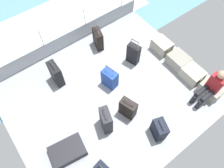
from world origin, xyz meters
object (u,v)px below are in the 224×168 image
at_px(suitcase_3, 68,151).
at_px(suitcase_7, 128,108).
at_px(suitcase_1, 159,129).
at_px(passenger_seated, 211,87).
at_px(cargo_crate_0, 162,46).
at_px(cargo_crate_2, 192,74).
at_px(suitcase_4, 110,79).
at_px(suitcase_8, 56,74).
at_px(suitcase_0, 106,120).
at_px(suitcase_2, 133,54).
at_px(cargo_crate_3, 210,90).
at_px(cargo_crate_1, 178,61).
at_px(suitcase_5, 98,39).

relative_size(suitcase_3, suitcase_7, 1.18).
bearing_deg(suitcase_1, suitcase_7, -163.41).
xyz_separation_m(passenger_seated, suitcase_7, (-0.85, -1.91, -0.24)).
distance_m(suitcase_3, suitcase_7, 1.71).
relative_size(passenger_seated, suitcase_7, 1.45).
distance_m(cargo_crate_0, cargo_crate_2, 1.23).
xyz_separation_m(suitcase_1, suitcase_4, (-1.80, -0.08, 0.01)).
height_order(suitcase_3, suitcase_8, suitcase_8).
bearing_deg(suitcase_7, suitcase_4, 170.22).
height_order(suitcase_0, suitcase_7, suitcase_0).
xyz_separation_m(passenger_seated, suitcase_1, (-0.02, -1.66, -0.26)).
bearing_deg(suitcase_2, cargo_crate_0, 78.77).
distance_m(cargo_crate_3, suitcase_7, 2.26).
distance_m(cargo_crate_2, suitcase_0, 2.73).
xyz_separation_m(cargo_crate_1, cargo_crate_2, (0.56, -0.02, -0.01)).
distance_m(cargo_crate_3, suitcase_3, 3.89).
height_order(suitcase_3, suitcase_7, suitcase_7).
bearing_deg(passenger_seated, suitcase_7, -113.99).
distance_m(cargo_crate_1, suitcase_8, 3.40).
distance_m(cargo_crate_2, suitcase_4, 2.27).
height_order(suitcase_2, suitcase_4, suitcase_2).
bearing_deg(suitcase_1, suitcase_0, -135.99).
xyz_separation_m(suitcase_7, suitcase_8, (-1.91, -0.90, 0.05)).
bearing_deg(suitcase_7, suitcase_1, 16.59).
bearing_deg(suitcase_8, passenger_seated, 45.63).
distance_m(passenger_seated, suitcase_1, 1.69).
height_order(cargo_crate_1, passenger_seated, passenger_seated).
distance_m(cargo_crate_3, suitcase_8, 4.07).
relative_size(cargo_crate_3, suitcase_4, 0.78).
xyz_separation_m(cargo_crate_0, cargo_crate_2, (1.23, -0.03, -0.01)).
height_order(suitcase_0, suitcase_2, suitcase_2).
xyz_separation_m(cargo_crate_2, suitcase_0, (-0.29, -2.71, 0.18)).
height_order(cargo_crate_1, cargo_crate_2, cargo_crate_1).
distance_m(cargo_crate_2, suitcase_2, 1.71).
bearing_deg(cargo_crate_1, suitcase_1, -57.94).
xyz_separation_m(cargo_crate_3, suitcase_2, (-2.04, -0.93, 0.16)).
bearing_deg(suitcase_0, suitcase_7, 84.46).
relative_size(suitcase_2, suitcase_5, 1.11).
bearing_deg(suitcase_5, suitcase_0, -30.92).
bearing_deg(suitcase_0, suitcase_1, 44.01).
xyz_separation_m(cargo_crate_0, suitcase_4, (0.04, -1.95, 0.09)).
height_order(passenger_seated, suitcase_5, passenger_seated).
distance_m(cargo_crate_3, suitcase_0, 2.86).
bearing_deg(cargo_crate_1, suitcase_2, -132.26).
bearing_deg(cargo_crate_0, passenger_seated, -6.26).
distance_m(passenger_seated, suitcase_3, 3.75).
distance_m(cargo_crate_1, suitcase_0, 2.75).
height_order(suitcase_3, suitcase_5, suitcase_5).
relative_size(cargo_crate_3, suitcase_2, 0.67).
distance_m(cargo_crate_1, suitcase_7, 2.14).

